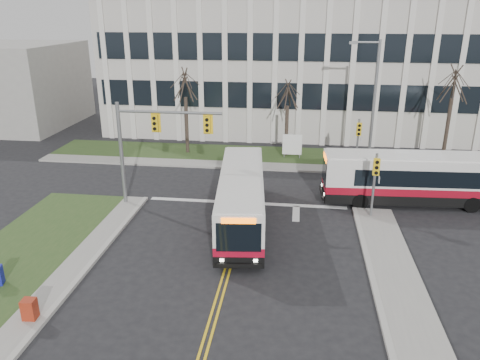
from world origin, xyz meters
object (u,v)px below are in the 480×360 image
streetlight (372,98)px  directory_sign (292,145)px  bus_main (241,199)px  bus_cross (419,180)px  newspaper_box_red (30,311)px

streetlight → directory_sign: (-5.53, 1.30, -4.02)m
directory_sign → bus_main: size_ratio=0.19×
streetlight → bus_cross: streetlight is taller
bus_main → bus_cross: bus_cross is taller
bus_main → bus_cross: bearing=16.3°
streetlight → newspaper_box_red: bearing=-125.9°
directory_sign → bus_cross: bus_cross is taller
bus_cross → bus_main: bearing=-70.8°
streetlight → directory_sign: size_ratio=4.60×
streetlight → newspaper_box_red: size_ratio=9.68×
newspaper_box_red → directory_sign: bearing=63.5°
streetlight → bus_main: streetlight is taller
newspaper_box_red → bus_main: bearing=51.2°
streetlight → directory_sign: streetlight is taller
directory_sign → bus_main: 12.40m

